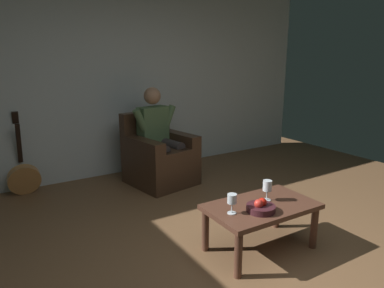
{
  "coord_description": "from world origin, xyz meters",
  "views": [
    {
      "loc": [
        1.54,
        1.46,
        1.58
      ],
      "look_at": [
        -0.36,
        -1.57,
        0.69
      ],
      "focal_mm": 32.69,
      "sensor_mm": 36.0,
      "label": 1
    }
  ],
  "objects_px": {
    "wine_glass_near": "(267,187)",
    "wine_glass_far": "(232,200)",
    "coffee_table": "(261,211)",
    "guitar": "(24,176)",
    "person_seated": "(159,133)",
    "armchair": "(159,158)",
    "fruit_bowl": "(261,207)"
  },
  "relations": [
    {
      "from": "armchair",
      "to": "wine_glass_near",
      "type": "relative_size",
      "value": 5.09
    },
    {
      "from": "person_seated",
      "to": "guitar",
      "type": "distance_m",
      "value": 1.66
    },
    {
      "from": "coffee_table",
      "to": "armchair",
      "type": "bearing_deg",
      "value": -90.48
    },
    {
      "from": "wine_glass_near",
      "to": "person_seated",
      "type": "bearing_deg",
      "value": -87.5
    },
    {
      "from": "armchair",
      "to": "fruit_bowl",
      "type": "xyz_separation_m",
      "value": [
        0.11,
        1.99,
        0.12
      ]
    },
    {
      "from": "armchair",
      "to": "coffee_table",
      "type": "relative_size",
      "value": 0.98
    },
    {
      "from": "guitar",
      "to": "wine_glass_near",
      "type": "relative_size",
      "value": 5.53
    },
    {
      "from": "armchair",
      "to": "guitar",
      "type": "bearing_deg",
      "value": -27.54
    },
    {
      "from": "armchair",
      "to": "person_seated",
      "type": "bearing_deg",
      "value": 90.0
    },
    {
      "from": "armchair",
      "to": "fruit_bowl",
      "type": "distance_m",
      "value": 2.0
    },
    {
      "from": "coffee_table",
      "to": "fruit_bowl",
      "type": "height_order",
      "value": "fruit_bowl"
    },
    {
      "from": "person_seated",
      "to": "fruit_bowl",
      "type": "relative_size",
      "value": 5.33
    },
    {
      "from": "armchair",
      "to": "person_seated",
      "type": "xyz_separation_m",
      "value": [
        -0.0,
        0.01,
        0.33
      ]
    },
    {
      "from": "coffee_table",
      "to": "guitar",
      "type": "height_order",
      "value": "guitar"
    },
    {
      "from": "armchair",
      "to": "guitar",
      "type": "relative_size",
      "value": 0.92
    },
    {
      "from": "armchair",
      "to": "guitar",
      "type": "xyz_separation_m",
      "value": [
        1.53,
        -0.48,
        -0.11
      ]
    },
    {
      "from": "guitar",
      "to": "coffee_table",
      "type": "bearing_deg",
      "value": 122.42
    },
    {
      "from": "guitar",
      "to": "wine_glass_far",
      "type": "distance_m",
      "value": 2.69
    },
    {
      "from": "armchair",
      "to": "person_seated",
      "type": "height_order",
      "value": "person_seated"
    },
    {
      "from": "person_seated",
      "to": "coffee_table",
      "type": "bearing_deg",
      "value": 79.54
    },
    {
      "from": "wine_glass_near",
      "to": "wine_glass_far",
      "type": "relative_size",
      "value": 1.11
    },
    {
      "from": "person_seated",
      "to": "armchair",
      "type": "bearing_deg",
      "value": -90.0
    },
    {
      "from": "person_seated",
      "to": "fruit_bowl",
      "type": "height_order",
      "value": "person_seated"
    },
    {
      "from": "wine_glass_near",
      "to": "fruit_bowl",
      "type": "distance_m",
      "value": 0.25
    },
    {
      "from": "person_seated",
      "to": "wine_glass_near",
      "type": "height_order",
      "value": "person_seated"
    },
    {
      "from": "armchair",
      "to": "coffee_table",
      "type": "height_order",
      "value": "armchair"
    },
    {
      "from": "wine_glass_near",
      "to": "wine_glass_far",
      "type": "distance_m",
      "value": 0.41
    },
    {
      "from": "armchair",
      "to": "guitar",
      "type": "height_order",
      "value": "guitar"
    },
    {
      "from": "person_seated",
      "to": "wine_glass_far",
      "type": "xyz_separation_m",
      "value": [
        0.33,
        1.9,
        -0.14
      ]
    },
    {
      "from": "coffee_table",
      "to": "fruit_bowl",
      "type": "xyz_separation_m",
      "value": [
        0.1,
        0.09,
        0.1
      ]
    },
    {
      "from": "coffee_table",
      "to": "wine_glass_far",
      "type": "xyz_separation_m",
      "value": [
        0.31,
        0.0,
        0.17
      ]
    },
    {
      "from": "person_seated",
      "to": "coffee_table",
      "type": "xyz_separation_m",
      "value": [
        0.02,
        1.89,
        -0.31
      ]
    }
  ]
}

